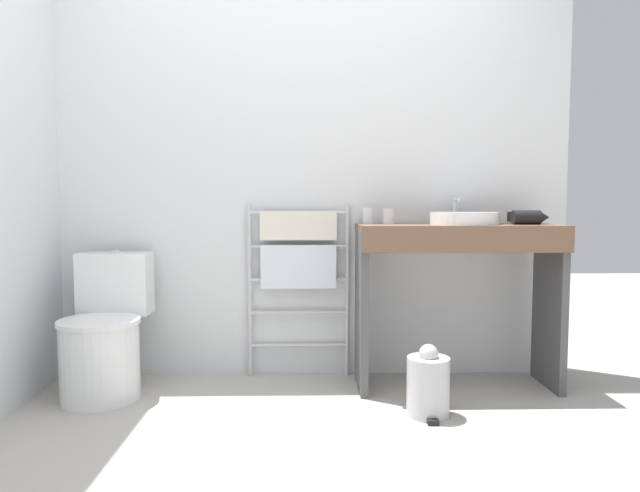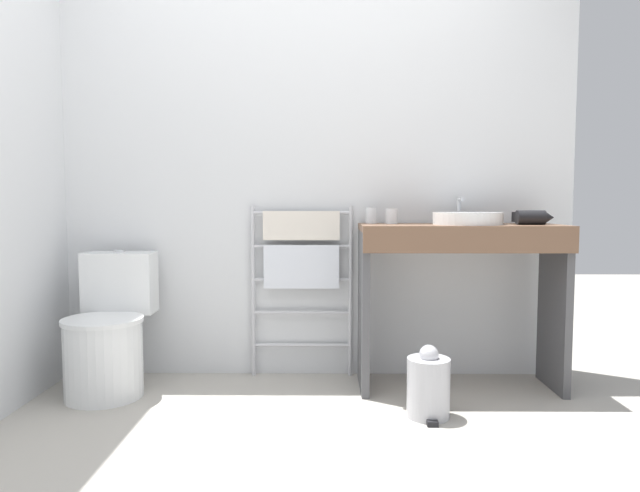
# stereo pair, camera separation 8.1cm
# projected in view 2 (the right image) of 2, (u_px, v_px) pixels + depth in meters

# --- Properties ---
(ground_plane) EXTENTS (12.00, 12.00, 0.00)m
(ground_plane) POSITION_uv_depth(u_px,v_px,m) (297.00, 487.00, 2.01)
(ground_plane) COLOR #A8A399
(wall_back) EXTENTS (3.04, 0.12, 2.52)m
(wall_back) POSITION_uv_depth(u_px,v_px,m) (308.00, 158.00, 3.32)
(wall_back) COLOR silver
(wall_back) RESTS_ON ground_plane
(toilet) EXTENTS (0.41, 0.55, 0.74)m
(toilet) POSITION_uv_depth(u_px,v_px,m) (108.00, 337.00, 2.99)
(toilet) COLOR white
(toilet) RESTS_ON ground_plane
(towel_radiator) EXTENTS (0.59, 0.06, 0.99)m
(towel_radiator) POSITION_uv_depth(u_px,v_px,m) (302.00, 260.00, 3.25)
(towel_radiator) COLOR silver
(towel_radiator) RESTS_ON ground_plane
(vanity_counter) EXTENTS (1.07, 0.45, 0.89)m
(vanity_counter) POSITION_uv_depth(u_px,v_px,m) (460.00, 276.00, 3.04)
(vanity_counter) COLOR brown
(vanity_counter) RESTS_ON ground_plane
(sink_basin) EXTENTS (0.37, 0.37, 0.07)m
(sink_basin) POSITION_uv_depth(u_px,v_px,m) (468.00, 218.00, 3.02)
(sink_basin) COLOR white
(sink_basin) RESTS_ON vanity_counter
(faucet) EXTENTS (0.02, 0.10, 0.15)m
(faucet) POSITION_uv_depth(u_px,v_px,m) (460.00, 207.00, 3.20)
(faucet) COLOR silver
(faucet) RESTS_ON vanity_counter
(cup_near_wall) EXTENTS (0.06, 0.06, 0.09)m
(cup_near_wall) POSITION_uv_depth(u_px,v_px,m) (371.00, 215.00, 3.19)
(cup_near_wall) COLOR white
(cup_near_wall) RESTS_ON vanity_counter
(cup_near_edge) EXTENTS (0.07, 0.07, 0.08)m
(cup_near_edge) POSITION_uv_depth(u_px,v_px,m) (392.00, 216.00, 3.14)
(cup_near_edge) COLOR white
(cup_near_edge) RESTS_ON vanity_counter
(hair_dryer) EXTENTS (0.20, 0.18, 0.08)m
(hair_dryer) POSITION_uv_depth(u_px,v_px,m) (531.00, 217.00, 3.00)
(hair_dryer) COLOR black
(hair_dryer) RESTS_ON vanity_counter
(trash_bin) EXTENTS (0.20, 0.23, 0.34)m
(trash_bin) POSITION_uv_depth(u_px,v_px,m) (428.00, 386.00, 2.67)
(trash_bin) COLOR #B7B7BC
(trash_bin) RESTS_ON ground_plane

